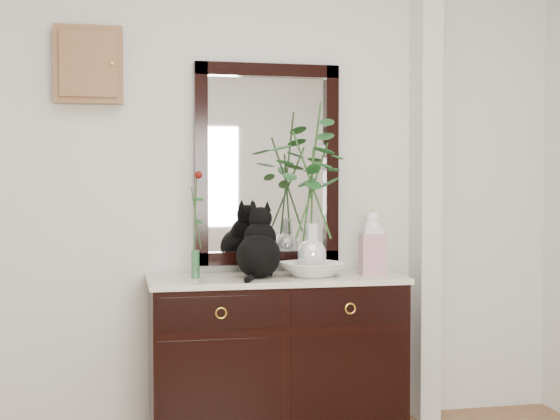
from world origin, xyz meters
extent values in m
cube|color=silver|center=(0.00, 1.98, 1.35)|extent=(3.60, 0.04, 2.70)
cube|color=silver|center=(1.00, 1.90, 1.35)|extent=(0.12, 0.20, 2.70)
cube|color=black|center=(0.10, 1.73, 0.46)|extent=(1.30, 0.50, 0.82)
cube|color=silver|center=(0.10, 1.73, 0.83)|extent=(1.33, 0.52, 0.03)
cube|color=black|center=(0.10, 1.97, 1.44)|extent=(0.80, 0.06, 1.10)
cube|color=white|center=(0.10, 1.98, 1.44)|extent=(0.66, 0.01, 0.96)
cube|color=brown|center=(-0.85, 1.94, 1.95)|extent=(0.35, 0.10, 0.40)
imported|color=silver|center=(0.28, 1.68, 0.89)|extent=(0.41, 0.41, 0.08)
camera|label=1|loc=(-0.73, -2.24, 1.34)|focal=50.00mm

